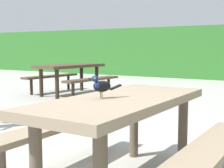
{
  "coord_description": "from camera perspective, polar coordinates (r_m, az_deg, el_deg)",
  "views": [
    {
      "loc": [
        1.42,
        -2.19,
        1.13
      ],
      "look_at": [
        0.03,
        0.1,
        0.84
      ],
      "focal_mm": 52.25,
      "sensor_mm": 36.0,
      "label": 1
    }
  ],
  "objects": [
    {
      "name": "picnic_table_foreground",
      "position": [
        2.66,
        1.72,
        -6.26
      ],
      "size": [
        1.71,
        1.81,
        0.74
      ],
      "color": "#84725B",
      "rests_on": "ground"
    },
    {
      "name": "bird_grackle",
      "position": [
        2.56,
        -1.95,
        -0.26
      ],
      "size": [
        0.17,
        0.26,
        0.18
      ],
      "color": "black",
      "rests_on": "picnic_table_foreground"
    },
    {
      "name": "picnic_table_far_centre",
      "position": [
        8.08,
        -7.32,
        2.11
      ],
      "size": [
        1.84,
        1.87,
        0.74
      ],
      "color": "#473828",
      "rests_on": "ground"
    }
  ]
}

